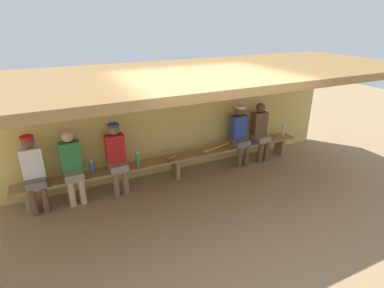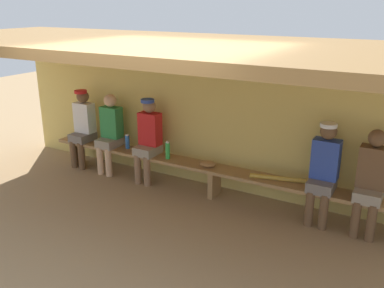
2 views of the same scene
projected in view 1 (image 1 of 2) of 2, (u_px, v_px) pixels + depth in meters
The scene contains 14 objects.
ground_plane at pixel (212, 217), 5.17m from camera, with size 24.00×24.00×0.00m, color #9E7F59.
back_wall at pixel (166, 121), 6.41m from camera, with size 8.00×0.20×2.20m, color #D8BC60.
dugout_roof at pixel (194, 75), 4.88m from camera, with size 8.00×2.80×0.12m, color olive.
bench at pixel (176, 160), 6.31m from camera, with size 6.00×0.36×0.46m.
player_in_red at pixel (34, 170), 5.14m from camera, with size 0.34×0.42×1.34m.
player_leftmost at pixel (260, 129), 7.03m from camera, with size 0.34×0.42×1.34m.
player_with_sunglasses at pixel (72, 164), 5.39m from camera, with size 0.34×0.42×1.34m.
player_near_post at pixel (240, 132), 6.80m from camera, with size 0.34×0.42×1.34m.
player_in_blue at pixel (116, 155), 5.70m from camera, with size 0.34×0.42×1.34m.
water_bottle_clear at pixel (283, 130), 7.41m from camera, with size 0.07×0.07×0.28m.
water_bottle_orange at pixel (92, 167), 5.61m from camera, with size 0.07×0.07×0.25m.
water_bottle_blue at pixel (138, 159), 5.88m from camera, with size 0.07×0.07×0.28m.
baseball_glove_worn at pixel (171, 157), 6.20m from camera, with size 0.24×0.17×0.09m, color olive.
baseball_bat at pixel (216, 148), 6.66m from camera, with size 0.07×0.07×0.77m, color #B28C33.
Camera 1 is at (-2.18, -3.72, 3.12)m, focal length 28.79 mm.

